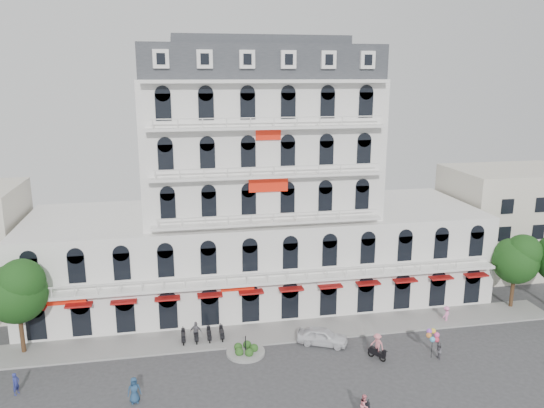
{
  "coord_description": "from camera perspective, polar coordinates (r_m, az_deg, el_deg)",
  "views": [
    {
      "loc": [
        -8.22,
        -33.23,
        22.41
      ],
      "look_at": [
        -0.03,
        10.0,
        11.64
      ],
      "focal_mm": 35.0,
      "sensor_mm": 36.0,
      "label": 1
    }
  ],
  "objects": [
    {
      "name": "pedestrian_mid",
      "position": [
        47.29,
        -8.17,
        -13.44
      ],
      "size": [
        1.15,
        0.74,
        1.82
      ],
      "primitive_type": "imported",
      "rotation": [
        0.0,
        0.0,
        2.84
      ],
      "color": "slate",
      "rests_on": "ground"
    },
    {
      "name": "rider_center",
      "position": [
        44.92,
        11.25,
        -14.71
      ],
      "size": [
        1.22,
        1.45,
        2.26
      ],
      "rotation": [
        0.0,
        0.0,
        5.34
      ],
      "color": "black",
      "rests_on": "ground"
    },
    {
      "name": "sidewalk",
      "position": [
        48.48,
        0.26,
        -13.68
      ],
      "size": [
        53.0,
        4.0,
        0.16
      ],
      "primitive_type": "cube",
      "color": "gray",
      "rests_on": "ground"
    },
    {
      "name": "ground",
      "position": [
        40.92,
        2.81,
        -19.48
      ],
      "size": [
        120.0,
        120.0,
        0.0
      ],
      "primitive_type": "plane",
      "color": "#38383A",
      "rests_on": "ground"
    },
    {
      "name": "pedestrian_far",
      "position": [
        44.14,
        -25.84,
        -17.01
      ],
      "size": [
        0.63,
        0.73,
        1.68
      ],
      "primitive_type": "imported",
      "rotation": [
        0.0,
        0.0,
        1.12
      ],
      "color": "navy",
      "rests_on": "ground"
    },
    {
      "name": "tree_west_inner",
      "position": [
        47.6,
        -25.73,
        -8.26
      ],
      "size": [
        4.76,
        4.76,
        8.25
      ],
      "color": "#382314",
      "rests_on": "ground"
    },
    {
      "name": "main_building",
      "position": [
        53.36,
        -1.57,
        0.25
      ],
      "size": [
        45.0,
        15.0,
        25.8
      ],
      "color": "silver",
      "rests_on": "ground"
    },
    {
      "name": "pedestrian_right",
      "position": [
        52.75,
        18.23,
        -11.19
      ],
      "size": [
        1.16,
        1.03,
        1.56
      ],
      "primitive_type": "imported",
      "rotation": [
        0.0,
        0.0,
        3.71
      ],
      "color": "pink",
      "rests_on": "ground"
    },
    {
      "name": "parked_car",
      "position": [
        46.71,
        5.44,
        -13.97
      ],
      "size": [
        4.62,
        3.36,
        1.46
      ],
      "primitive_type": "imported",
      "rotation": [
        0.0,
        0.0,
        1.14
      ],
      "color": "white",
      "rests_on": "ground"
    },
    {
      "name": "pedestrian_left",
      "position": [
        40.4,
        -14.61,
        -18.81
      ],
      "size": [
        1.02,
        0.75,
        1.92
      ],
      "primitive_type": "imported",
      "rotation": [
        0.0,
        0.0,
        0.15
      ],
      "color": "navy",
      "rests_on": "ground"
    },
    {
      "name": "balloon_vendor",
      "position": [
        46.07,
        17.19,
        -14.15
      ],
      "size": [
        1.36,
        1.26,
        2.45
      ],
      "color": "#5C5A62",
      "rests_on": "ground"
    },
    {
      "name": "traffic_island",
      "position": [
        45.36,
        -2.85,
        -15.51
      ],
      "size": [
        3.2,
        3.2,
        1.6
      ],
      "color": "gray",
      "rests_on": "ground"
    },
    {
      "name": "tree_east_inner",
      "position": [
        56.61,
        24.82,
        -5.25
      ],
      "size": [
        4.4,
        4.37,
        7.57
      ],
      "color": "#382314",
      "rests_on": "ground"
    },
    {
      "name": "parked_scooter_row",
      "position": [
        47.67,
        -7.45,
        -14.42
      ],
      "size": [
        4.4,
        1.8,
        1.1
      ],
      "primitive_type": null,
      "color": "black",
      "rests_on": "ground"
    },
    {
      "name": "rider_southwest",
      "position": [
        37.98,
        9.9,
        -20.8
      ],
      "size": [
        1.2,
        1.41,
        2.0
      ],
      "rotation": [
        0.0,
        0.0,
        0.91
      ],
      "color": "black",
      "rests_on": "ground"
    },
    {
      "name": "flank_building_east",
      "position": [
        67.56,
        24.16,
        -1.54
      ],
      "size": [
        14.0,
        10.0,
        12.0
      ],
      "primitive_type": "cube",
      "color": "beige",
      "rests_on": "ground"
    }
  ]
}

